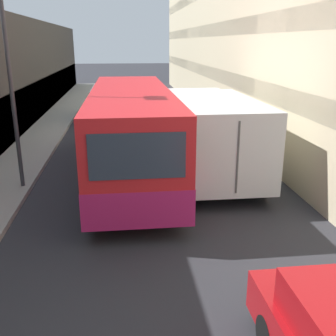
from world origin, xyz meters
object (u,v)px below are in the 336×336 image
(box_truck, at_px, (208,130))
(panel_van, at_px, (110,101))
(bus, at_px, (132,131))
(street_lamp, at_px, (4,27))

(box_truck, relative_size, panel_van, 1.56)
(panel_van, bearing_deg, bus, -84.57)
(bus, distance_m, street_lamp, 4.84)
(panel_van, distance_m, street_lamp, 12.67)
(panel_van, height_order, street_lamp, street_lamp)
(box_truck, xyz_separation_m, street_lamp, (-6.06, -1.17, 3.29))
(box_truck, distance_m, panel_van, 11.31)
(box_truck, height_order, panel_van, box_truck)
(box_truck, bearing_deg, panel_van, 108.86)
(bus, height_order, box_truck, bus)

